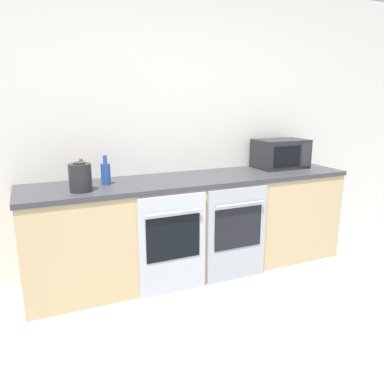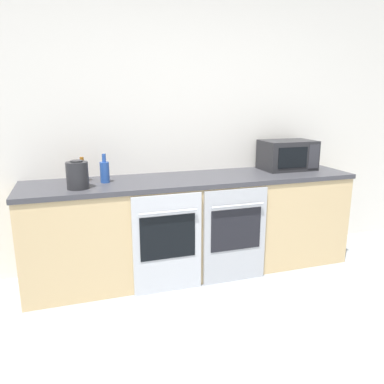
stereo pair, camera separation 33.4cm
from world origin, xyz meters
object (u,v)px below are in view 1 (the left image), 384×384
kettle (80,177)px  oven_right (237,234)px  microwave (280,154)px  oven_left (173,244)px  bottle_blue (106,173)px  bottle_amber (82,174)px

kettle → oven_right: bearing=-9.2°
microwave → kettle: 2.00m
oven_left → microwave: bearing=17.8°
microwave → bottle_blue: microwave is taller
bottle_amber → kettle: (-0.05, -0.27, 0.03)m
oven_right → bottle_blue: size_ratio=3.45×
bottle_blue → bottle_amber: bottle_blue is taller
oven_right → microwave: bearing=30.2°
microwave → oven_left: bearing=-162.2°
oven_right → bottle_blue: bottle_blue is taller
bottle_amber → oven_right: bearing=-21.6°
oven_left → microwave: size_ratio=1.63×
oven_left → kettle: 0.89m
microwave → bottle_blue: (-1.77, -0.06, -0.05)m
oven_left → oven_right: same height
oven_left → bottle_amber: size_ratio=4.03×
oven_left → kettle: size_ratio=3.74×
oven_right → kettle: 1.39m
microwave → bottle_blue: 1.77m
microwave → bottle_amber: microwave is taller
oven_left → bottle_blue: bearing=140.2°
oven_left → oven_right: size_ratio=1.00×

